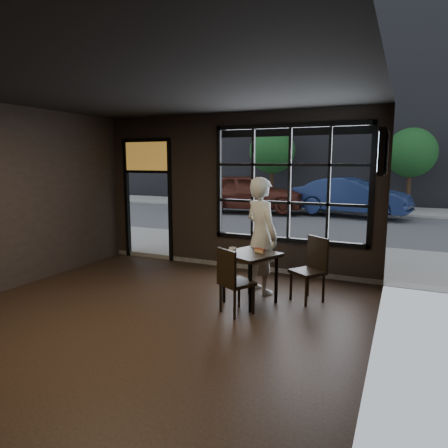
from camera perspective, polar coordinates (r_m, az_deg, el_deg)
The scene contains 18 objects.
floor at distance 5.67m, azimuth -13.43°, elevation -14.63°, with size 6.00×7.00×0.02m, color black.
ceiling at distance 5.30m, azimuth -14.77°, elevation 19.27°, with size 6.00×7.00×0.02m, color black.
wall_right at distance 4.12m, azimuth 20.67°, elevation -0.51°, with size 0.04×7.00×3.20m, color black.
window_frame at distance 7.85m, azimuth 9.33°, elevation 5.67°, with size 3.06×0.12×2.28m, color black.
stained_transom at distance 9.27m, azimuth -10.96°, elevation 9.51°, with size 1.20×0.06×0.70m, color orange.
street_asphalt at distance 28.35m, azimuth 17.84°, elevation 3.99°, with size 60.00×41.00×0.04m, color #545456.
building_across at distance 27.76m, azimuth 18.37°, elevation 19.47°, with size 28.00×12.00×15.00m, color #5B5956.
cafe_table at distance 6.39m, azimuth 3.73°, elevation -7.66°, with size 0.76×0.76×0.82m, color black.
chair_near at distance 5.93m, azimuth 1.87°, elevation -8.10°, with size 0.43×0.43×0.99m, color black.
chair_window at distance 6.56m, azimuth 11.85°, elevation -6.42°, with size 0.45×0.45×1.04m, color black.
man at distance 6.80m, azimuth 5.34°, elevation -1.65°, with size 0.72×0.47×1.98m, color silver.
hotdog at distance 6.32m, azimuth 5.15°, elevation -3.80°, with size 0.20×0.08×0.06m, color tan, non-canonical shape.
cup at distance 6.23m, azimuth 1.23°, elevation -3.79°, with size 0.12×0.12×0.10m, color silver.
tv at distance 6.30m, azimuth 21.85°, elevation 9.46°, with size 0.13×1.11×0.65m, color black.
navy_car at distance 16.82m, azimuth 17.74°, elevation 3.79°, with size 1.57×4.50×1.48m, color navy.
maroon_car at distance 17.33m, azimuth 3.69°, elevation 4.55°, with size 1.90×4.72×1.61m, color #552319.
tree_left at distance 20.42m, azimuth 6.91°, elevation 10.33°, with size 2.28×2.28×3.89m.
tree_right at distance 19.50m, azimuth 25.17°, elevation 9.17°, with size 2.15×2.15×3.67m.
Camera 1 is at (3.25, -4.07, 2.24)m, focal length 32.00 mm.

